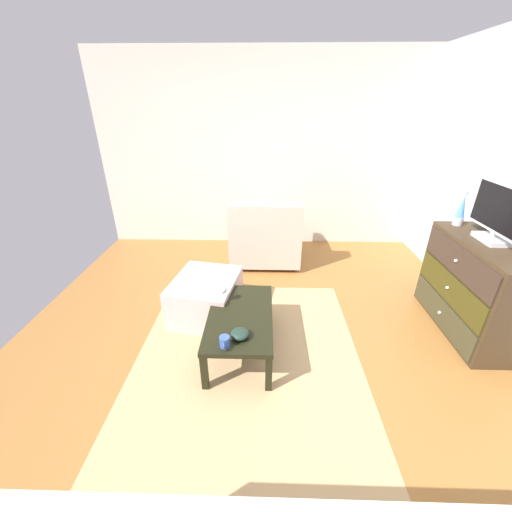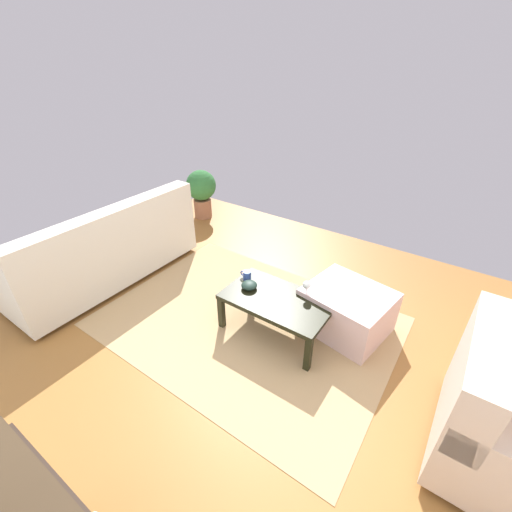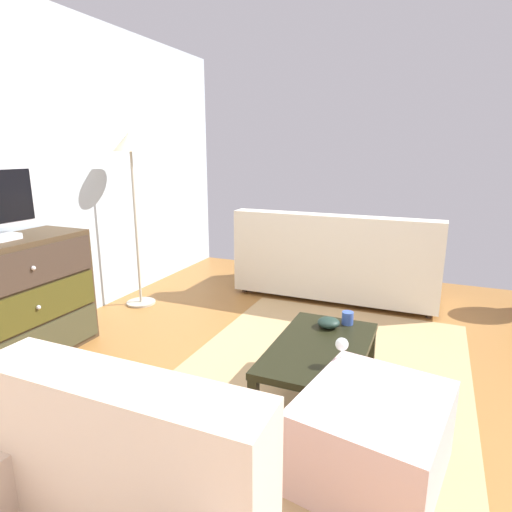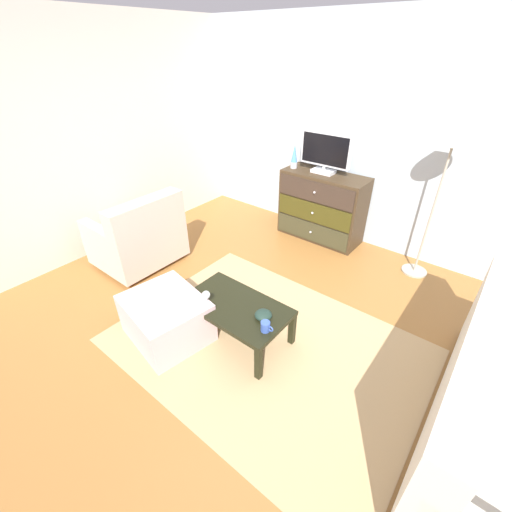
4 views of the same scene
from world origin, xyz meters
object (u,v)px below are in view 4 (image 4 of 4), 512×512
at_px(mug, 266,327).
at_px(ottoman, 167,318).
at_px(lava_lamp, 294,157).
at_px(bowl_decorative, 263,315).
at_px(standing_lamp, 451,151).
at_px(wine_glass, 206,295).
at_px(dresser, 322,207).
at_px(tv, 325,152).
at_px(couch_large, 505,408).
at_px(armchair, 139,238).
at_px(coffee_table, 236,309).

xyz_separation_m(mug, ottoman, (-0.88, -0.30, -0.20)).
distance_m(lava_lamp, ottoman, 2.61).
xyz_separation_m(bowl_decorative, standing_lamp, (0.68, 2.05, 1.02)).
distance_m(wine_glass, standing_lamp, 2.68).
height_order(dresser, wine_glass, dresser).
xyz_separation_m(wine_glass, mug, (0.57, 0.08, -0.07)).
bearing_deg(lava_lamp, tv, 9.58).
distance_m(couch_large, ottoman, 2.57).
bearing_deg(dresser, ottoman, -93.41).
bearing_deg(armchair, ottoman, -26.21).
bearing_deg(couch_large, wine_glass, -166.81).
bearing_deg(mug, coffee_table, 167.71).
distance_m(coffee_table, standing_lamp, 2.53).
bearing_deg(standing_lamp, ottoman, -120.73).
relative_size(mug, standing_lamp, 0.07).
distance_m(coffee_table, bowl_decorative, 0.29).
relative_size(wine_glass, couch_large, 0.08).
distance_m(armchair, ottoman, 1.34).
xyz_separation_m(couch_large, armchair, (-3.65, -0.14, 0.01)).
relative_size(coffee_table, standing_lamp, 0.56).
height_order(dresser, couch_large, dresser).
relative_size(coffee_table, bowl_decorative, 6.52).
xyz_separation_m(coffee_table, standing_lamp, (0.96, 2.07, 1.09)).
bearing_deg(dresser, wine_glass, -86.03).
xyz_separation_m(lava_lamp, mug, (1.18, -2.16, -0.63)).
bearing_deg(tv, lava_lamp, -170.42).
relative_size(bowl_decorative, ottoman, 0.20).
bearing_deg(coffee_table, mug, -12.29).
relative_size(tv, lava_lamp, 2.00).
bearing_deg(ottoman, wine_glass, 35.74).
bearing_deg(standing_lamp, couch_large, -59.92).
bearing_deg(tv, wine_glass, -84.90).
height_order(lava_lamp, ottoman, lava_lamp).
height_order(dresser, bowl_decorative, dresser).
distance_m(coffee_table, couch_large, 1.99).
bearing_deg(bowl_decorative, wine_glass, -158.83).
bearing_deg(couch_large, mug, -164.92).
xyz_separation_m(dresser, wine_glass, (0.16, -2.28, 0.04)).
bearing_deg(armchair, standing_lamp, 35.06).
distance_m(armchair, standing_lamp, 3.41).
distance_m(tv, lava_lamp, 0.42).
bearing_deg(bowl_decorative, dresser, 106.72).
bearing_deg(lava_lamp, dresser, 5.55).
bearing_deg(bowl_decorative, ottoman, -152.59).
distance_m(tv, bowl_decorative, 2.35).
xyz_separation_m(lava_lamp, ottoman, (0.30, -2.46, -0.83)).
bearing_deg(coffee_table, bowl_decorative, 3.98).
relative_size(tv, standing_lamp, 0.40).
height_order(dresser, armchair, dresser).
xyz_separation_m(lava_lamp, armchair, (-0.90, -1.87, -0.69)).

